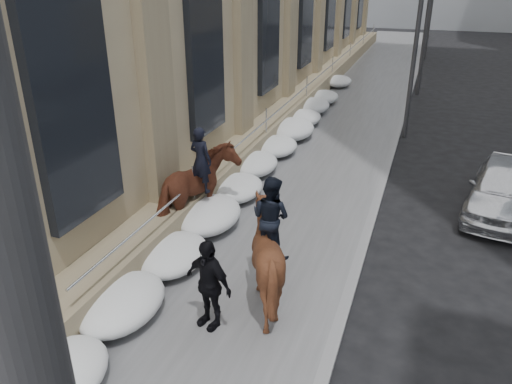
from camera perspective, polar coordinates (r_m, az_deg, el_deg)
ground at (r=9.99m, az=-7.54°, el=-16.26°), size 140.00×140.00×0.00m
sidewalk at (r=18.22m, az=6.53°, el=3.67°), size 5.00×80.00×0.12m
curb at (r=17.87m, az=14.72°, el=2.58°), size 0.24×80.00×0.12m
streetlight_mid at (r=20.76m, az=17.65°, el=18.15°), size 1.71×0.24×8.00m
traffic_signal at (r=28.80m, az=17.06°, el=18.54°), size 4.10×0.22×6.00m
snow_bank at (r=16.73m, az=0.33°, el=3.41°), size 1.70×18.10×0.76m
mounted_horse_left at (r=12.95m, az=-6.68°, el=0.42°), size 1.69×2.72×2.73m
mounted_horse_right at (r=10.05m, az=1.17°, el=-6.82°), size 2.17×2.31×2.70m
pedestrian at (r=9.54m, az=-5.47°, el=-10.40°), size 1.17×0.79×1.85m
car_silver at (r=15.70m, az=26.53°, el=0.39°), size 2.59×4.73×1.52m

